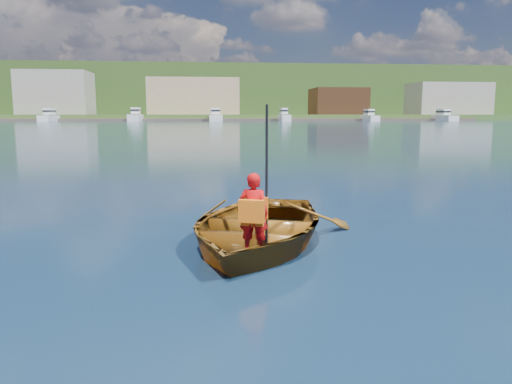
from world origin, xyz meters
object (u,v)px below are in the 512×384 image
rowboat (256,226)px  dock (228,120)px  marina_yachts (192,117)px  child_paddler (254,212)px

rowboat → dock: bearing=87.6°
marina_yachts → dock: bearing=23.6°
rowboat → dock: dock is taller
rowboat → marina_yachts: (-4.38, 143.87, 1.15)m
marina_yachts → rowboat: bearing=-88.3°
child_paddler → dock: (6.47, 149.46, -0.26)m
dock → marina_yachts: bearing=-156.4°
rowboat → dock: 148.69m
dock → marina_yachts: (-10.73, -4.69, 1.01)m
dock → marina_yachts: size_ratio=1.10×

